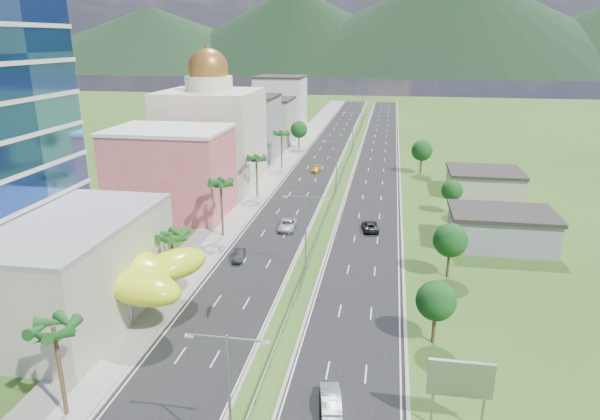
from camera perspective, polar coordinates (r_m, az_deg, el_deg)
The scene contains 37 objects.
ground at distance 64.75m, azimuth -0.81°, elevation -10.32°, with size 500.00×500.00×0.00m, color #2D5119.
road_left at distance 150.36m, azimuth 2.58°, elevation 6.10°, with size 11.00×260.00×0.04m, color black.
road_right at distance 149.32m, azimuth 8.33°, elevation 5.84°, with size 11.00×260.00×0.04m, color black.
sidewalk_left at distance 151.78m, azimuth -1.00°, elevation 6.24°, with size 7.00×260.00×0.12m, color gray.
median_guardrail at distance 131.99m, azimuth 4.85°, elevation 4.66°, with size 0.10×216.06×0.76m.
streetlight_median_a at distance 40.55m, azimuth -7.58°, elevation -18.28°, with size 6.04×0.25×11.00m.
streetlight_median_b at distance 71.06m, azimuth 0.62°, elevation -1.74°, with size 6.04×0.25×11.00m.
streetlight_median_c at distance 109.27m, azimuth 3.92°, elevation 5.21°, with size 6.04×0.25×11.00m.
streetlight_median_d at distance 153.35m, azimuth 5.67°, elevation 8.81°, with size 6.04×0.25×11.00m.
streetlight_median_e at distance 197.85m, azimuth 6.64°, elevation 10.80°, with size 6.04×0.25×11.00m.
mall_podium at distance 70.29m, azimuth -28.56°, elevation -5.33°, with size 30.00×24.00×11.00m, color #BAAF99.
lime_canopy at distance 65.55m, azimuth -19.07°, elevation -6.16°, with size 18.00×15.00×7.40m.
pink_shophouse at distance 98.87m, azimuth -13.58°, elevation 3.85°, with size 20.00×15.00×15.00m, color #CC5457.
domed_building at distance 119.15m, azimuth -9.43°, elevation 8.32°, with size 20.00×20.00×28.70m.
midrise_grey at distance 142.98m, azimuth -5.75°, elevation 8.67°, with size 16.00×15.00×16.00m, color gray.
midrise_beige at distance 164.28m, azimuth -3.71°, elevation 9.37°, with size 16.00×15.00×13.00m, color #BAAF99.
midrise_white at distance 186.21m, azimuth -2.08°, elevation 11.17°, with size 16.00×15.00×18.00m, color silver.
billboard at distance 46.69m, azimuth 16.73°, elevation -17.05°, with size 5.20×0.35×6.20m.
shed_near at distance 87.62m, azimuth 20.65°, elevation -2.03°, with size 15.00×10.00×5.00m, color gray.
shed_far at distance 116.35m, azimuth 19.01°, elevation 2.74°, with size 14.00×12.00×4.40m, color #BAAF99.
palm_tree_a at distance 48.42m, azimuth -24.76°, elevation -11.68°, with size 3.60×3.60×9.10m.
palm_tree_b at distance 67.85m, azimuth -13.53°, elevation -2.94°, with size 3.60×3.60×8.10m.
palm_tree_c at distance 85.23m, azimuth -8.45°, elevation 2.64°, with size 3.60×3.60×9.60m.
palm_tree_d at distance 106.91m, azimuth -4.67°, elevation 5.34°, with size 3.60×3.60×8.60m.
palm_tree_e at distance 130.68m, azimuth -1.99°, elevation 8.02°, with size 3.60×3.60×9.40m.
leafy_tree_lfar at distance 155.36m, azimuth -0.12°, elevation 8.58°, with size 4.90×4.90×8.05m.
leafy_tree_ra at distance 57.53m, azimuth 14.31°, elevation -9.38°, with size 4.20×4.20×6.90m.
leafy_tree_rb at distance 73.21m, azimuth 15.74°, elevation -3.15°, with size 4.55×4.55×7.47m.
leafy_tree_rc at distance 100.30m, azimuth 15.90°, elevation 2.01°, with size 3.85×3.85×6.33m.
leafy_tree_rd at distance 128.81m, azimuth 12.88°, elevation 6.20°, with size 4.90×4.90×8.05m.
mountain_ridge at distance 509.47m, azimuth 15.64°, elevation 13.76°, with size 860.00×140.00×90.00m, color black, non-canonical shape.
car_dark_left at distance 77.83m, azimuth -6.54°, elevation -4.79°, with size 1.53×4.38×1.44m, color black.
car_silver_mid_left at distance 89.38m, azimuth -1.35°, elevation -1.60°, with size 2.61×5.67×1.57m, color #AEB1B6.
car_yellow_far_left at distance 128.67m, azimuth 1.73°, elevation 4.40°, with size 1.78×4.38×1.27m, color gold.
car_silver_right at distance 49.03m, azimuth 3.28°, elevation -19.48°, with size 1.71×4.89×1.61m, color #AEB2B6.
car_dark_far_right at distance 89.72m, azimuth 7.49°, elevation -1.70°, with size 2.49×5.39×1.50m, color black.
motorcycle at distance 63.90m, azimuth -9.67°, elevation -10.27°, with size 0.64×2.13×1.36m, color black.
Camera 1 is at (10.43, -56.14, 30.54)m, focal length 32.00 mm.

